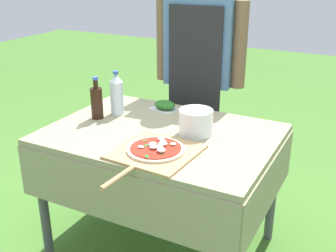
% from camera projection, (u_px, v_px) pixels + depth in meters
% --- Properties ---
extents(ground_plane, '(12.00, 12.00, 0.00)m').
position_uv_depth(ground_plane, '(162.00, 245.00, 2.55)').
color(ground_plane, '#477A2D').
extents(prep_table, '(1.23, 0.89, 0.75)m').
position_uv_depth(prep_table, '(161.00, 148.00, 2.31)').
color(prep_table, gray).
rests_on(prep_table, ground).
extents(person_cook, '(0.62, 0.23, 1.65)m').
position_uv_depth(person_cook, '(200.00, 62.00, 2.80)').
color(person_cook, '#70604C').
rests_on(person_cook, ground).
extents(pizza_on_peel, '(0.40, 0.61, 0.05)m').
position_uv_depth(pizza_on_peel, '(155.00, 151.00, 2.01)').
color(pizza_on_peel, tan).
rests_on(pizza_on_peel, prep_table).
extents(oil_bottle, '(0.07, 0.07, 0.25)m').
position_uv_depth(oil_bottle, '(97.00, 102.00, 2.42)').
color(oil_bottle, black).
rests_on(oil_bottle, prep_table).
extents(water_bottle, '(0.08, 0.08, 0.26)m').
position_uv_depth(water_bottle, '(117.00, 94.00, 2.47)').
color(water_bottle, silver).
rests_on(water_bottle, prep_table).
extents(herb_container, '(0.20, 0.18, 0.05)m').
position_uv_depth(herb_container, '(165.00, 105.00, 2.59)').
color(herb_container, silver).
rests_on(herb_container, prep_table).
extents(mixing_tub, '(0.18, 0.18, 0.14)m').
position_uv_depth(mixing_tub, '(196.00, 122.00, 2.22)').
color(mixing_tub, silver).
rests_on(mixing_tub, prep_table).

